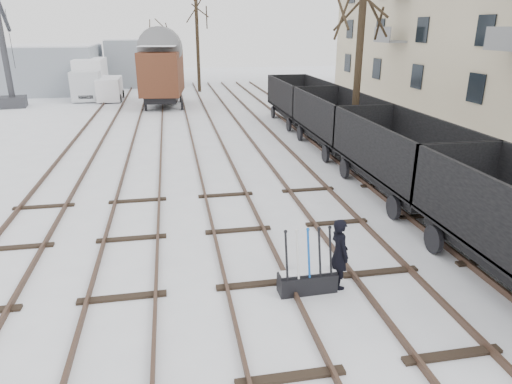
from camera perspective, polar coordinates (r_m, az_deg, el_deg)
ground at (r=10.67m, az=0.18°, el=-11.58°), size 120.00×120.00×0.00m
tracks at (r=23.34m, az=-6.13°, el=6.17°), size 13.90×52.00×0.16m
shed_left at (r=46.47m, az=-25.39°, el=13.73°), size 10.00×8.00×4.10m
shed_right at (r=49.11m, az=-13.74°, el=15.49°), size 7.00×6.00×4.50m
ground_frame at (r=10.37m, az=6.42°, el=-10.89°), size 1.31×0.46×1.49m
worker at (r=10.42m, az=10.37°, el=-7.56°), size 0.49×0.66×1.65m
freight_wagon_b at (r=16.65m, az=17.48°, el=3.06°), size 2.58×6.46×2.64m
freight_wagon_c at (r=22.31m, az=9.95°, el=7.81°), size 2.58×6.46×2.64m
freight_wagon_d at (r=28.29m, az=5.46°, el=10.54°), size 2.58×6.46×2.64m
box_van_wagon at (r=35.14m, az=-11.67°, el=14.60°), size 3.61×6.02×4.39m
lorry at (r=41.34m, az=-20.01°, el=13.25°), size 2.30×6.88×3.11m
panel_van at (r=39.33m, az=-17.80°, el=12.22°), size 1.86×4.08×1.79m
crane at (r=38.58m, az=-28.47°, el=12.76°), size 1.99×5.22×8.81m
tree_near at (r=20.16m, az=12.52°, el=13.20°), size 0.30×0.30×6.75m
tree_far_left at (r=49.90m, az=-11.79°, el=16.11°), size 0.30×0.30×5.21m
tree_far_right at (r=42.84m, az=-7.31°, el=17.87°), size 0.30×0.30×8.31m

